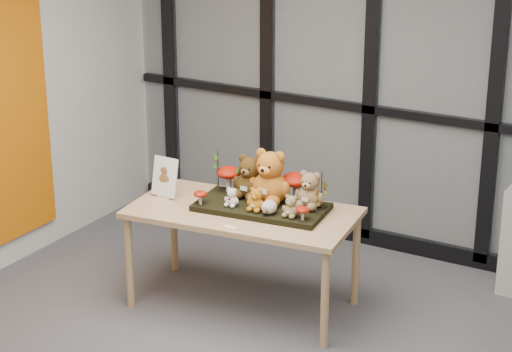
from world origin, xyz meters
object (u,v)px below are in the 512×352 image
Objects in this scene: bear_tan_back at (310,188)px; mushroom_front_right at (303,213)px; bear_white_bow at (232,196)px; bear_brown_medium at (250,174)px; mushroom_back_right at (296,186)px; display_table at (243,220)px; mushroom_back_left at (229,178)px; bear_pooh_yellow at (270,173)px; bear_small_yellow at (256,198)px; plush_cream_hedgehog at (269,206)px; mushroom_front_left at (200,197)px; sign_holder at (165,179)px; bear_beige_small at (291,205)px; diorama_tray at (262,207)px.

mushroom_front_right is at bearing -81.46° from bear_tan_back.
mushroom_front_right is at bearing -5.20° from bear_white_bow.
mushroom_back_right is (0.29, 0.08, -0.05)m from bear_brown_medium.
display_table is 0.33m from mushroom_back_left.
bear_pooh_yellow reaches higher than bear_small_yellow.
bear_small_yellow is 1.70× the size of plush_cream_hedgehog.
bear_small_yellow is 0.79× the size of mushroom_back_right.
plush_cream_hedgehog is at bearing -69.70° from bear_pooh_yellow.
mushroom_back_left is 1.87× the size of mushroom_front_left.
sign_holder is (-1.00, -0.02, 0.04)m from mushroom_front_right.
bear_brown_medium is at bearing -9.40° from mushroom_back_left.
bear_beige_small is 0.60m from mushroom_front_left.
display_table is 0.31m from mushroom_front_left.
mushroom_back_right reaches higher than mushroom_front_right.
bear_tan_back is 0.98× the size of sign_holder.
sign_holder is (-0.53, -0.19, -0.07)m from bear_brown_medium.
bear_brown_medium reaches higher than bear_small_yellow.
sign_holder is (-0.35, -0.22, -0.00)m from mushroom_back_left.
bear_tan_back reaches higher than plush_cream_hedgehog.
bear_brown_medium is (-0.03, 0.14, 0.26)m from display_table.
bear_small_yellow is 0.61× the size of sign_holder.
mushroom_back_left is at bearing 145.75° from plush_cream_hedgehog.
bear_tan_back is 2.67× the size of mushroom_front_left.
mushroom_back_right is (-0.09, 0.25, 0.03)m from bear_beige_small.
display_table is at bearing -153.43° from diorama_tray.
plush_cream_hedgehog reaches higher than display_table.
mushroom_back_right is (-0.12, 0.05, -0.03)m from bear_tan_back.
bear_tan_back is at bearing 25.65° from mushroom_front_left.
bear_small_yellow is 0.23m from bear_beige_small.
mushroom_front_right is at bearing 7.26° from mushroom_front_left.
bear_brown_medium is 3.24× the size of plush_cream_hedgehog.
mushroom_back_right is 0.87m from sign_holder.
bear_brown_medium is at bearing 135.39° from plush_cream_hedgehog.
mushroom_back_right is 2.21× the size of mushroom_front_right.
bear_tan_back is 0.49m from bear_white_bow.
mushroom_front_left is 1.04× the size of mushroom_front_right.
bear_small_yellow is (0.15, -0.18, -0.07)m from bear_brown_medium.
mushroom_back_left reaches higher than diorama_tray.
mushroom_front_right is at bearing -34.54° from bear_pooh_yellow.
bear_brown_medium is at bearing 94.32° from display_table.
plush_cream_hedgehog is 0.48m from mushroom_back_left.
mushroom_back_left is (-0.33, 0.21, 0.01)m from bear_small_yellow.
diorama_tray is 3.15× the size of bear_tan_back.
bear_brown_medium reaches higher than diorama_tray.
bear_small_yellow is 0.32m from mushroom_front_right.
mushroom_front_right is (0.18, -0.26, -0.06)m from mushroom_back_right.
bear_tan_back is at bearing 18.13° from display_table.
plush_cream_hedgehog is (0.12, -0.11, 0.07)m from diorama_tray.
bear_pooh_yellow is 0.72m from sign_holder.
bear_pooh_yellow is 1.44× the size of sign_holder.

